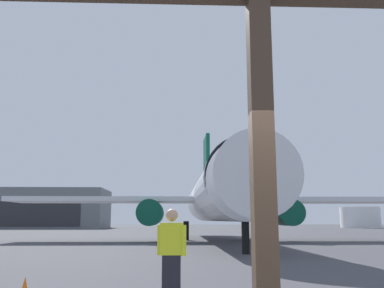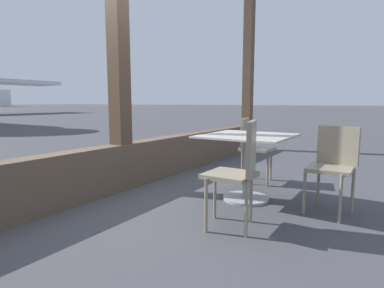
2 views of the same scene
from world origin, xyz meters
name	(u,v)px [view 1 (image 1 of 2)]	position (x,y,z in m)	size (l,w,h in m)	color
ground_plane	(183,236)	(0.00, 40.00, 0.00)	(220.00, 220.00, 0.00)	#424247
window_frame	(264,236)	(0.00, 0.00, 1.41)	(8.34, 0.24, 3.85)	brown
airplane	(220,195)	(2.51, 27.45, 3.37)	(31.54, 29.80, 10.30)	silver
ground_crew_worker	(171,258)	(-0.83, 3.85, 0.90)	(0.51, 0.32, 1.74)	black
distant_hangar	(46,209)	(-26.66, 82.73, 3.82)	(23.81, 13.80, 7.65)	slate
fuel_storage_tank	(360,217)	(37.21, 82.39, 2.10)	(7.89, 7.89, 4.19)	white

